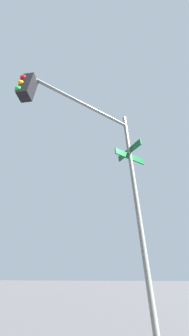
% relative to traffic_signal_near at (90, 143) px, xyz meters
% --- Properties ---
extents(traffic_signal_near, '(3.15, 2.55, 6.32)m').
position_rel_traffic_signal_near_xyz_m(traffic_signal_near, '(0.00, 0.00, 0.00)').
color(traffic_signal_near, slate).
rests_on(traffic_signal_near, ground_plane).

